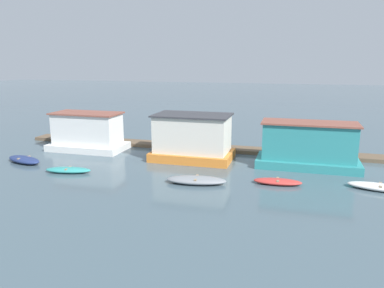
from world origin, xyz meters
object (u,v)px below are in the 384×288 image
object	(u,v)px
dinghy_teal	(68,170)
houseboat_white	(88,133)
mooring_post_centre	(112,137)
dinghy_red	(278,182)
dinghy_navy	(24,160)
houseboat_teal	(308,146)
dinghy_white	(380,187)
mooring_post_near_right	(105,139)
houseboat_orange	(193,138)
dinghy_grey	(196,180)

from	to	relation	value
dinghy_teal	houseboat_white	bearing A→B (deg)	109.43
mooring_post_centre	dinghy_red	bearing A→B (deg)	-24.37
dinghy_teal	dinghy_navy	bearing A→B (deg)	164.40
houseboat_teal	dinghy_white	world-z (taller)	houseboat_teal
dinghy_teal	dinghy_red	world-z (taller)	dinghy_teal
houseboat_teal	mooring_post_near_right	world-z (taller)	houseboat_teal
houseboat_orange	mooring_post_centre	distance (m)	8.63
dinghy_navy	mooring_post_centre	bearing A→B (deg)	60.88
dinghy_teal	mooring_post_centre	world-z (taller)	mooring_post_centre
houseboat_teal	dinghy_navy	world-z (taller)	houseboat_teal
dinghy_white	mooring_post_near_right	distance (m)	22.75
houseboat_white	dinghy_red	xyz separation A→B (m)	(16.47, -5.07, -1.34)
houseboat_white	dinghy_white	size ratio (longest dim) A/B	1.68
houseboat_teal	dinghy_grey	xyz separation A→B (m)	(-6.83, -5.88, -1.33)
mooring_post_near_right	dinghy_teal	bearing A→B (deg)	-78.58
houseboat_white	dinghy_teal	distance (m)	7.00
dinghy_teal	dinghy_red	size ratio (longest dim) A/B	1.09
dinghy_red	dinghy_white	distance (m)	6.04
houseboat_orange	dinghy_navy	xyz separation A→B (m)	(-12.09, -4.51, -1.47)
houseboat_white	dinghy_teal	size ratio (longest dim) A/B	1.94
dinghy_red	dinghy_teal	bearing A→B (deg)	-174.36
dinghy_grey	mooring_post_centre	distance (m)	12.94
houseboat_orange	mooring_post_centre	xyz separation A→B (m)	(-8.25, 2.40, -0.88)
dinghy_teal	mooring_post_near_right	world-z (taller)	mooring_post_near_right
houseboat_teal	dinghy_teal	size ratio (longest dim) A/B	2.18
dinghy_navy	mooring_post_centre	xyz separation A→B (m)	(3.85, 6.91, 0.59)
houseboat_orange	dinghy_navy	world-z (taller)	houseboat_orange
houseboat_teal	dinghy_grey	distance (m)	9.11
dinghy_navy	dinghy_red	size ratio (longest dim) A/B	1.17
mooring_post_near_right	houseboat_white	bearing A→B (deg)	-109.57
houseboat_orange	dinghy_navy	distance (m)	12.99
houseboat_white	mooring_post_centre	xyz separation A→B (m)	(1.40, 1.75, -0.69)
houseboat_orange	dinghy_grey	distance (m)	6.15
houseboat_teal	dinghy_red	size ratio (longest dim) A/B	2.38
mooring_post_near_right	houseboat_teal	bearing A→B (deg)	-7.05
dinghy_white	houseboat_teal	bearing A→B (deg)	135.40
dinghy_grey	mooring_post_centre	bearing A→B (deg)	141.35
houseboat_orange	dinghy_grey	xyz separation A→B (m)	(1.85, -5.67, -1.49)
houseboat_orange	houseboat_teal	size ratio (longest dim) A/B	0.85
dinghy_grey	dinghy_white	xyz separation A→B (m)	(10.99, 1.78, -0.02)
dinghy_grey	houseboat_teal	bearing A→B (deg)	40.76
houseboat_white	dinghy_teal	xyz separation A→B (m)	(2.29, -6.48, -1.33)
dinghy_navy	dinghy_grey	world-z (taller)	dinghy_navy
dinghy_navy	dinghy_white	bearing A→B (deg)	1.41
houseboat_orange	houseboat_teal	bearing A→B (deg)	1.41
dinghy_teal	dinghy_red	bearing A→B (deg)	5.64
dinghy_red	mooring_post_centre	distance (m)	16.56
houseboat_orange	dinghy_white	world-z (taller)	houseboat_orange
mooring_post_centre	houseboat_teal	bearing A→B (deg)	-7.37
houseboat_orange	houseboat_teal	xyz separation A→B (m)	(8.67, 0.21, -0.16)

